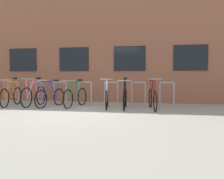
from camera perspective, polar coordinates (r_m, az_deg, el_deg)
ground_plane at (r=7.72m, az=-8.11°, el=-5.19°), size 42.00×42.00×0.00m
storefront_building at (r=14.37m, az=1.10°, el=8.36°), size 28.00×7.42×4.84m
bike_rack at (r=9.56m, az=-6.07°, el=-0.39°), size 6.53×0.05×0.89m
bicycle_orange at (r=10.09m, az=-21.68°, el=-1.24°), size 0.44×1.73×1.06m
bicycle_black at (r=8.58m, az=2.92°, el=-1.74°), size 0.44×1.71×1.07m
bicycle_pink at (r=9.72m, az=-17.09°, el=-1.23°), size 0.44×1.75×1.06m
bicycle_maroon at (r=8.48m, az=9.11°, el=-1.87°), size 0.49×1.71×1.04m
bicycle_blue at (r=9.35m, az=-13.66°, el=-1.53°), size 0.53×1.63×0.99m
bicycle_green at (r=9.17m, az=-8.19°, el=-1.51°), size 0.44×1.72×1.00m
bicycle_white at (r=8.71m, az=-1.14°, el=-1.76°), size 0.46×1.59×1.03m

